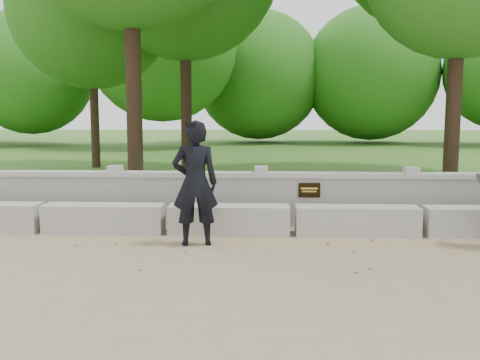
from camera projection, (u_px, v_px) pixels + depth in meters
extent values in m
plane|color=#9C8260|center=(300.00, 269.00, 6.53)|extent=(80.00, 80.00, 0.00)
cube|color=#35651D|center=(276.00, 159.00, 20.39)|extent=(40.00, 22.00, 0.25)
cube|color=#ADABA3|center=(104.00, 218.00, 8.52)|extent=(1.90, 0.45, 0.45)
cube|color=#ADABA3|center=(229.00, 219.00, 8.43)|extent=(1.90, 0.45, 0.45)
cube|color=#ADABA3|center=(357.00, 221.00, 8.34)|extent=(1.90, 0.45, 0.45)
cube|color=#A2A099|center=(291.00, 201.00, 9.05)|extent=(12.50, 0.25, 0.82)
cube|color=#ADABA3|center=(291.00, 175.00, 9.00)|extent=(12.50, 0.35, 0.08)
cube|color=black|center=(309.00, 190.00, 8.87)|extent=(0.36, 0.02, 0.24)
imported|color=black|center=(195.00, 183.00, 7.63)|extent=(0.71, 0.53, 1.79)
cube|color=black|center=(191.00, 125.00, 7.17)|extent=(0.14, 0.04, 0.07)
cylinder|color=#382619|center=(94.00, 105.00, 16.03)|extent=(0.26, 0.26, 3.78)
cylinder|color=#382619|center=(133.00, 73.00, 11.35)|extent=(0.34, 0.34, 4.97)
cylinder|color=#382619|center=(186.00, 88.00, 15.19)|extent=(0.32, 0.32, 4.70)
cylinder|color=#382619|center=(455.00, 100.00, 10.41)|extent=(0.26, 0.26, 3.79)
cylinder|color=#382619|center=(455.00, 67.00, 13.76)|extent=(0.38, 0.38, 5.63)
imported|color=#347126|center=(173.00, 187.00, 9.82)|extent=(0.36, 0.38, 0.60)
imported|color=#347126|center=(413.00, 188.00, 9.63)|extent=(0.42, 0.42, 0.60)
imported|color=#347126|center=(437.00, 189.00, 9.61)|extent=(0.67, 0.65, 0.58)
imported|color=#347126|center=(190.00, 170.00, 12.73)|extent=(0.34, 0.37, 0.59)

